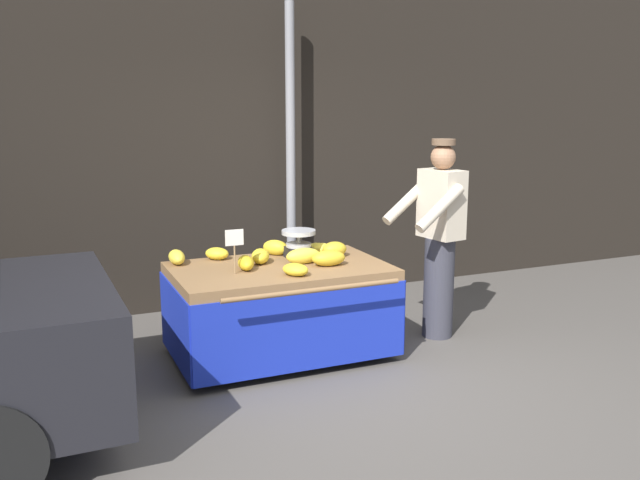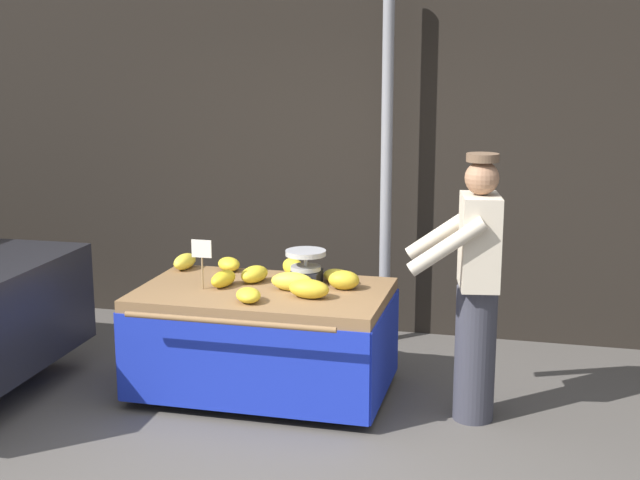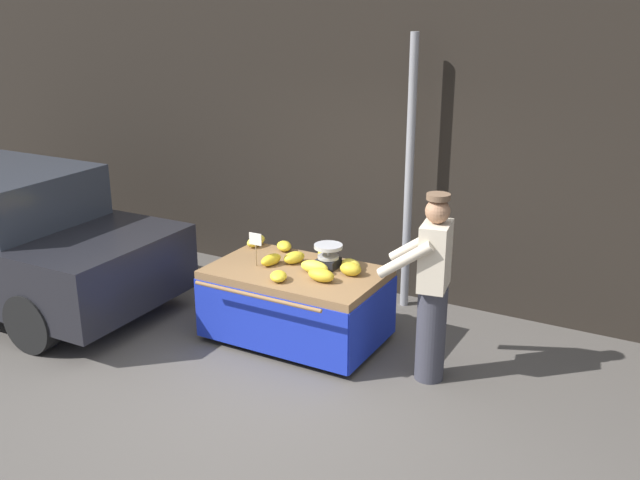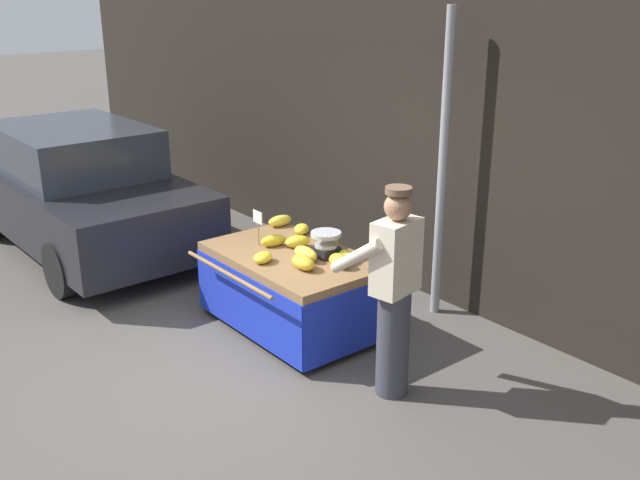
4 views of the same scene
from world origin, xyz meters
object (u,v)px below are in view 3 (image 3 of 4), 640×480
at_px(banana_bunch_1, 294,258).
at_px(banana_bunch_7, 256,241).
at_px(banana_bunch_9, 351,265).
at_px(banana_bunch_8, 324,253).
at_px(street_pole, 409,176).
at_px(banana_bunch_0, 314,267).
at_px(banana_bunch_3, 351,269).
at_px(banana_bunch_5, 284,246).
at_px(parked_car, 5,236).
at_px(weighing_scale, 328,256).
at_px(banana_bunch_6, 278,276).
at_px(banana_cart, 296,289).
at_px(banana_bunch_4, 321,275).
at_px(price_sign, 255,242).
at_px(banana_bunch_2, 271,260).
at_px(vendor_person, 432,288).

height_order(banana_bunch_1, banana_bunch_7, banana_bunch_1).
bearing_deg(banana_bunch_9, banana_bunch_1, -167.62).
distance_m(banana_bunch_1, banana_bunch_8, 0.32).
relative_size(banana_bunch_7, banana_bunch_9, 1.08).
relative_size(street_pole, banana_bunch_0, 10.18).
bearing_deg(banana_bunch_3, banana_bunch_1, 177.90).
height_order(banana_bunch_5, parked_car, parked_car).
distance_m(weighing_scale, banana_bunch_1, 0.36).
bearing_deg(weighing_scale, banana_bunch_6, -113.93).
bearing_deg(banana_bunch_6, banana_bunch_1, 103.59).
height_order(banana_bunch_1, banana_bunch_8, banana_bunch_8).
height_order(street_pole, weighing_scale, street_pole).
xyz_separation_m(banana_cart, weighing_scale, (0.24, 0.21, 0.32)).
relative_size(banana_cart, banana_bunch_7, 6.29).
xyz_separation_m(banana_cart, parked_car, (-3.35, -0.68, 0.21)).
distance_m(banana_bunch_0, banana_bunch_7, 1.01).
distance_m(street_pole, banana_bunch_4, 1.63).
distance_m(banana_cart, price_sign, 0.61).
bearing_deg(street_pole, banana_bunch_5, -137.75).
height_order(banana_bunch_7, banana_bunch_9, banana_bunch_7).
height_order(banana_bunch_3, banana_bunch_4, banana_bunch_3).
distance_m(banana_bunch_1, banana_bunch_3, 0.64).
distance_m(banana_bunch_4, parked_car, 3.75).
xyz_separation_m(banana_bunch_2, banana_bunch_5, (-0.11, 0.43, -0.01)).
relative_size(banana_cart, price_sign, 4.99).
height_order(banana_bunch_5, banana_bunch_6, banana_bunch_5).
bearing_deg(banana_bunch_3, parked_car, -168.26).
height_order(banana_bunch_0, banana_bunch_9, banana_bunch_0).
bearing_deg(banana_bunch_0, banana_bunch_8, 104.59).
height_order(banana_bunch_2, vendor_person, vendor_person).
bearing_deg(banana_bunch_5, vendor_person, -15.36).
relative_size(banana_cart, banana_bunch_0, 5.88).
height_order(banana_bunch_3, banana_bunch_5, banana_bunch_3).
relative_size(weighing_scale, banana_bunch_2, 1.10).
distance_m(street_pole, banana_bunch_7, 1.76).
bearing_deg(banana_cart, banana_bunch_2, -178.52).
bearing_deg(banana_bunch_8, banana_bunch_0, -75.41).
distance_m(banana_bunch_2, banana_bunch_9, 0.79).
relative_size(banana_bunch_0, banana_bunch_2, 1.14).
distance_m(banana_bunch_2, banana_bunch_7, 0.60).
relative_size(banana_bunch_5, parked_car, 0.05).
relative_size(price_sign, banana_bunch_0, 1.18).
bearing_deg(vendor_person, banana_bunch_0, 175.97).
xyz_separation_m(banana_bunch_4, banana_bunch_9, (0.10, 0.42, -0.01)).
relative_size(banana_bunch_2, vendor_person, 0.15).
height_order(price_sign, parked_car, parked_car).
bearing_deg(street_pole, parked_car, -153.11).
xyz_separation_m(price_sign, vendor_person, (1.81, 0.02, -0.12)).
distance_m(street_pole, banana_bunch_0, 1.53).
relative_size(banana_bunch_9, parked_car, 0.06).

